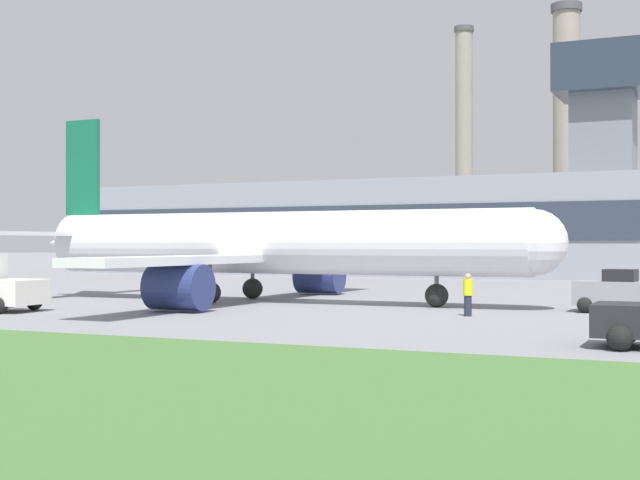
# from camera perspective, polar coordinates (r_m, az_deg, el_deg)

# --- Properties ---
(ground_plane) EXTENTS (400.00, 400.00, 0.00)m
(ground_plane) POSITION_cam_1_polar(r_m,az_deg,el_deg) (43.58, 1.21, -3.99)
(ground_plane) COLOR gray
(terminal_building) EXTENTS (86.88, 11.22, 19.14)m
(terminal_building) POSITION_cam_1_polar(r_m,az_deg,el_deg) (78.68, 12.19, 1.10)
(terminal_building) COLOR #8C939E
(terminal_building) RESTS_ON ground_plane
(smokestack_left) EXTENTS (2.48, 2.48, 30.26)m
(smokestack_left) POSITION_cam_1_polar(r_m,az_deg,el_deg) (114.14, 9.21, 5.97)
(smokestack_left) COLOR gray
(smokestack_left) RESTS_ON ground_plane
(smokestack_right) EXTENTS (3.59, 3.59, 31.01)m
(smokestack_right) POSITION_cam_1_polar(r_m,az_deg,el_deg) (108.84, 15.50, 6.50)
(smokestack_right) COLOR gray
(smokestack_right) RESTS_ON ground_plane
(airplane) EXTENTS (27.84, 26.18, 9.52)m
(airplane) POSITION_cam_1_polar(r_m,az_deg,el_deg) (43.40, -3.35, -0.36)
(airplane) COLOR white
(airplane) RESTS_ON ground_plane
(pushback_tug) EXTENTS (3.74, 2.43, 1.79)m
(pushback_tug) POSITION_cam_1_polar(r_m,az_deg,el_deg) (38.71, 18.67, -3.26)
(pushback_tug) COLOR gray
(pushback_tug) RESTS_ON ground_plane
(ground_crew_person) EXTENTS (0.52, 0.52, 1.68)m
(ground_crew_person) POSITION_cam_1_polar(r_m,az_deg,el_deg) (35.44, 9.44, -3.45)
(ground_crew_person) COLOR #23283D
(ground_crew_person) RESTS_ON ground_plane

